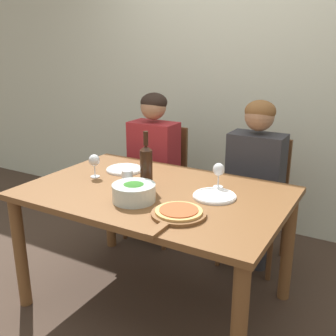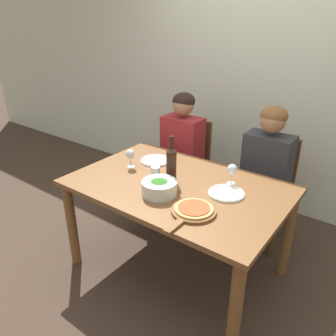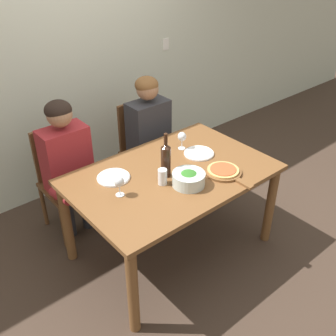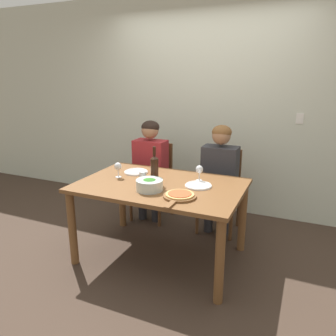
{
  "view_description": "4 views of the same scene",
  "coord_description": "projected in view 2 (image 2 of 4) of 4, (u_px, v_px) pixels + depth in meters",
  "views": [
    {
      "loc": [
        1.14,
        -1.83,
        1.57
      ],
      "look_at": [
        0.04,
        0.09,
        0.87
      ],
      "focal_mm": 42.0,
      "sensor_mm": 36.0,
      "label": 1
    },
    {
      "loc": [
        1.18,
        -1.7,
        1.83
      ],
      "look_at": [
        -0.14,
        0.06,
        0.82
      ],
      "focal_mm": 35.0,
      "sensor_mm": 36.0,
      "label": 2
    },
    {
      "loc": [
        -1.62,
        -1.88,
        2.35
      ],
      "look_at": [
        -0.05,
        -0.01,
        0.82
      ],
      "focal_mm": 42.0,
      "sensor_mm": 36.0,
      "label": 3
    },
    {
      "loc": [
        1.22,
        -2.61,
        1.74
      ],
      "look_at": [
        0.06,
        0.05,
        0.9
      ],
      "focal_mm": 35.0,
      "sensor_mm": 36.0,
      "label": 4
    }
  ],
  "objects": [
    {
      "name": "ground_plane",
      "position": [
        177.0,
        267.0,
        2.65
      ],
      "size": [
        40.0,
        40.0,
        0.0
      ],
      "primitive_type": "plane",
      "color": "#3D2D23"
    },
    {
      "name": "back_wall",
      "position": [
        264.0,
        73.0,
        3.12
      ],
      "size": [
        10.0,
        0.06,
        2.7
      ],
      "color": "beige",
      "rests_on": "ground"
    },
    {
      "name": "dining_table",
      "position": [
        178.0,
        197.0,
        2.38
      ],
      "size": [
        1.52,
        1.0,
        0.76
      ],
      "color": "brown",
      "rests_on": "ground"
    },
    {
      "name": "chair_left",
      "position": [
        187.0,
        162.0,
        3.33
      ],
      "size": [
        0.42,
        0.42,
        0.92
      ],
      "color": "brown",
      "rests_on": "ground"
    },
    {
      "name": "chair_right",
      "position": [
        268.0,
        186.0,
        2.87
      ],
      "size": [
        0.42,
        0.42,
        0.92
      ],
      "color": "brown",
      "rests_on": "ground"
    },
    {
      "name": "person_woman",
      "position": [
        181.0,
        144.0,
        3.15
      ],
      "size": [
        0.47,
        0.51,
        1.22
      ],
      "color": "#28282D",
      "rests_on": "ground"
    },
    {
      "name": "person_man",
      "position": [
        266.0,
        165.0,
        2.69
      ],
      "size": [
        0.47,
        0.51,
        1.22
      ],
      "color": "#28282D",
      "rests_on": "ground"
    },
    {
      "name": "wine_bottle",
      "position": [
        172.0,
        164.0,
        2.31
      ],
      "size": [
        0.07,
        0.07,
        0.35
      ],
      "color": "black",
      "rests_on": "dining_table"
    },
    {
      "name": "broccoli_bowl",
      "position": [
        159.0,
        188.0,
        2.17
      ],
      "size": [
        0.24,
        0.24,
        0.11
      ],
      "color": "silver",
      "rests_on": "dining_table"
    },
    {
      "name": "dinner_plate_left",
      "position": [
        155.0,
        160.0,
        2.69
      ],
      "size": [
        0.24,
        0.24,
        0.02
      ],
      "color": "white",
      "rests_on": "dining_table"
    },
    {
      "name": "dinner_plate_right",
      "position": [
        226.0,
        193.0,
        2.19
      ],
      "size": [
        0.24,
        0.24,
        0.02
      ],
      "color": "white",
      "rests_on": "dining_table"
    },
    {
      "name": "pizza_on_board",
      "position": [
        193.0,
        211.0,
        1.98
      ],
      "size": [
        0.28,
        0.42,
        0.04
      ],
      "color": "brown",
      "rests_on": "dining_table"
    },
    {
      "name": "wine_glass_left",
      "position": [
        130.0,
        155.0,
        2.55
      ],
      "size": [
        0.07,
        0.07,
        0.15
      ],
      "color": "silver",
      "rests_on": "dining_table"
    },
    {
      "name": "wine_glass_right",
      "position": [
        232.0,
        170.0,
        2.29
      ],
      "size": [
        0.07,
        0.07,
        0.15
      ],
      "color": "silver",
      "rests_on": "dining_table"
    },
    {
      "name": "water_tumbler",
      "position": [
        156.0,
        174.0,
        2.34
      ],
      "size": [
        0.07,
        0.07,
        0.12
      ],
      "color": "silver",
      "rests_on": "dining_table"
    }
  ]
}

